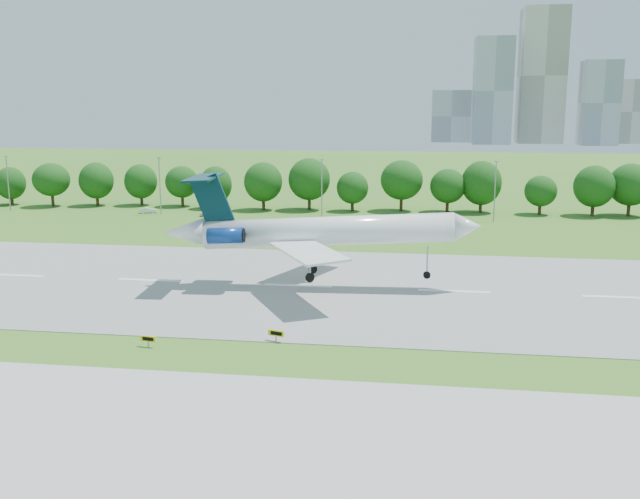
{
  "coord_description": "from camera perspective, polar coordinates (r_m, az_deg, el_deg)",
  "views": [
    {
      "loc": [
        35.73,
        -63.36,
        23.14
      ],
      "look_at": [
        23.92,
        18.0,
        6.39
      ],
      "focal_mm": 40.0,
      "sensor_mm": 36.0,
      "label": 1
    }
  ],
  "objects": [
    {
      "name": "light_poles",
      "position": [
        151.24,
        -6.46,
        5.06
      ],
      "size": [
        175.9,
        0.25,
        12.19
      ],
      "color": "gray",
      "rests_on": "ground"
    },
    {
      "name": "ground",
      "position": [
        76.33,
        -20.27,
        -6.87
      ],
      "size": [
        600.0,
        600.0,
        0.0
      ],
      "primitive_type": "plane",
      "color": "#33651A",
      "rests_on": "ground"
    },
    {
      "name": "runway",
      "position": [
        98.07,
        -13.37,
        -2.43
      ],
      "size": [
        400.0,
        45.0,
        0.08
      ],
      "primitive_type": "cube",
      "color": "gray",
      "rests_on": "ground"
    },
    {
      "name": "tree_line",
      "position": [
        160.31,
        -4.69,
        5.4
      ],
      "size": [
        288.4,
        8.4,
        10.4
      ],
      "color": "#382314",
      "rests_on": "ground"
    },
    {
      "name": "skyline",
      "position": [
        458.58,
        16.71,
        11.95
      ],
      "size": [
        127.0,
        52.0,
        80.0
      ],
      "color": "#B2B2B7",
      "rests_on": "ground"
    },
    {
      "name": "service_vehicle_b",
      "position": [
        151.68,
        -8.9,
        2.85
      ],
      "size": [
        4.14,
        2.36,
        1.33
      ],
      "primitive_type": "imported",
      "rotation": [
        0.0,
        0.0,
        1.36
      ],
      "color": "silver",
      "rests_on": "ground"
    },
    {
      "name": "service_vehicle_a",
      "position": [
        159.6,
        -13.59,
        3.07
      ],
      "size": [
        3.8,
        2.65,
        1.19
      ],
      "primitive_type": "imported",
      "rotation": [
        0.0,
        0.0,
        2.0
      ],
      "color": "white",
      "rests_on": "ground"
    },
    {
      "name": "taxi_sign_centre",
      "position": [
        71.66,
        -13.59,
        -6.97
      ],
      "size": [
        1.6,
        0.43,
        1.12
      ],
      "rotation": [
        0.0,
        0.0,
        -0.16
      ],
      "color": "gray",
      "rests_on": "ground"
    },
    {
      "name": "airliner",
      "position": [
        90.65,
        -0.62,
        1.54
      ],
      "size": [
        40.4,
        29.34,
        13.41
      ],
      "rotation": [
        0.0,
        -0.05,
        0.07
      ],
      "color": "white",
      "rests_on": "ground"
    },
    {
      "name": "taxi_sign_right",
      "position": [
        71.27,
        -3.53,
        -6.71
      ],
      "size": [
        1.69,
        0.66,
        1.2
      ],
      "rotation": [
        0.0,
        0.0,
        -0.29
      ],
      "color": "gray",
      "rests_on": "ground"
    }
  ]
}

